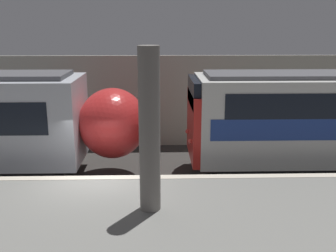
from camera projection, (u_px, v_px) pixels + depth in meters
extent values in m
plane|color=#33302D|center=(100.00, 209.00, 11.96)|extent=(120.00, 120.00, 0.00)
cube|color=slate|center=(87.00, 228.00, 9.78)|extent=(40.00, 4.24, 1.09)
cube|color=beige|center=(98.00, 178.00, 11.54)|extent=(40.00, 0.30, 0.01)
cube|color=#B2AD9E|center=(118.00, 102.00, 17.76)|extent=(50.00, 0.15, 4.12)
cylinder|color=slate|center=(149.00, 131.00, 9.14)|extent=(0.50, 0.50, 3.93)
ellipsoid|color=red|center=(113.00, 123.00, 14.07)|extent=(2.42, 2.62, 2.51)
sphere|color=#F2EFCC|center=(139.00, 135.00, 14.21)|extent=(0.20, 0.20, 0.20)
cube|color=red|center=(193.00, 125.00, 14.17)|extent=(0.25, 2.80, 2.39)
cube|color=black|center=(194.00, 92.00, 13.87)|extent=(0.25, 2.51, 0.96)
sphere|color=#EA4C42|center=(190.00, 141.00, 13.65)|extent=(0.18, 0.18, 0.18)
sphere|color=#EA4C42|center=(188.00, 131.00, 14.89)|extent=(0.18, 0.18, 0.18)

